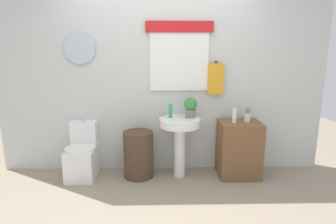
{
  "coord_description": "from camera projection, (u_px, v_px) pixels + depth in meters",
  "views": [
    {
      "loc": [
        0.0,
        -2.64,
        1.67
      ],
      "look_at": [
        0.08,
        0.8,
        0.89
      ],
      "focal_mm": 30.13,
      "sensor_mm": 36.0,
      "label": 1
    }
  ],
  "objects": [
    {
      "name": "ground_plane",
      "position": [
        162.0,
        211.0,
        2.95
      ],
      "size": [
        8.0,
        8.0,
        0.0
      ],
      "primitive_type": "plane",
      "color": "gray"
    },
    {
      "name": "soap_bottle",
      "position": [
        170.0,
        111.0,
        3.63
      ],
      "size": [
        0.05,
        0.05,
        0.19
      ],
      "primitive_type": "cylinder",
      "color": "green",
      "rests_on": "pedestal_sink"
    },
    {
      "name": "toothbrush_cup",
      "position": [
        247.0,
        118.0,
        3.64
      ],
      "size": [
        0.08,
        0.08,
        0.19
      ],
      "color": "silver",
      "rests_on": "wooden_cabinet"
    },
    {
      "name": "lotion_bottle",
      "position": [
        234.0,
        116.0,
        3.57
      ],
      "size": [
        0.05,
        0.05,
        0.18
      ],
      "primitive_type": "cylinder",
      "color": "white",
      "rests_on": "wooden_cabinet"
    },
    {
      "name": "wooden_cabinet",
      "position": [
        239.0,
        149.0,
        3.72
      ],
      "size": [
        0.53,
        0.44,
        0.74
      ],
      "primitive_type": "cube",
      "color": "brown",
      "rests_on": "ground_plane"
    },
    {
      "name": "pedestal_sink",
      "position": [
        180.0,
        133.0,
        3.65
      ],
      "size": [
        0.53,
        0.53,
        0.79
      ],
      "color": "white",
      "rests_on": "ground_plane"
    },
    {
      "name": "back_wall",
      "position": [
        162.0,
        76.0,
        3.78
      ],
      "size": [
        4.4,
        0.18,
        2.6
      ],
      "color": "silver",
      "rests_on": "ground_plane"
    },
    {
      "name": "faucet",
      "position": [
        179.0,
        113.0,
        3.71
      ],
      "size": [
        0.03,
        0.03,
        0.1
      ],
      "primitive_type": "cylinder",
      "color": "silver",
      "rests_on": "pedestal_sink"
    },
    {
      "name": "toilet",
      "position": [
        83.0,
        156.0,
        3.72
      ],
      "size": [
        0.38,
        0.51,
        0.74
      ],
      "color": "white",
      "rests_on": "ground_plane"
    },
    {
      "name": "potted_plant",
      "position": [
        190.0,
        107.0,
        3.64
      ],
      "size": [
        0.17,
        0.17,
        0.26
      ],
      "color": "slate",
      "rests_on": "pedestal_sink"
    },
    {
      "name": "laundry_hamper",
      "position": [
        138.0,
        154.0,
        3.7
      ],
      "size": [
        0.39,
        0.39,
        0.61
      ],
      "primitive_type": "cylinder",
      "color": "#4C3828",
      "rests_on": "ground_plane"
    }
  ]
}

